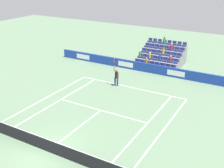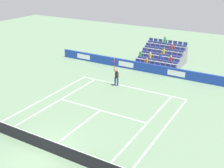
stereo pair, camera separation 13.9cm
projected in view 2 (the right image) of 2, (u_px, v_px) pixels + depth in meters
name	position (u px, v px, depth m)	size (l,w,h in m)	color
ground_plane	(47.00, 151.00, 18.05)	(80.00, 80.00, 0.00)	gray
line_baseline	(131.00, 87.00, 27.53)	(10.97, 0.10, 0.01)	white
line_service	(101.00, 110.00, 23.15)	(8.23, 0.10, 0.01)	white
line_centre_service	(77.00, 128.00, 20.60)	(0.10, 6.40, 0.01)	white
line_singles_sideline_left	(58.00, 101.00, 24.70)	(0.10, 11.89, 0.01)	white
line_singles_sideline_right	(145.00, 126.00, 20.87)	(0.10, 11.89, 0.01)	white
line_doubles_sideline_left	(46.00, 98.00, 25.34)	(0.10, 11.89, 0.01)	white
line_doubles_sideline_right	(162.00, 131.00, 20.24)	(0.10, 11.89, 0.01)	white
line_centre_mark	(130.00, 88.00, 27.45)	(0.10, 0.20, 0.01)	white
sponsor_barrier	(150.00, 68.00, 31.08)	(23.66, 0.22, 1.01)	#193899
tennis_net	(46.00, 145.00, 17.86)	(11.97, 0.10, 1.07)	#33383D
tennis_player	(116.00, 77.00, 27.39)	(0.54, 0.42, 2.85)	navy
stadium_stand	(162.00, 57.00, 33.81)	(4.96, 4.75, 3.04)	gray
loose_tennis_ball	(94.00, 152.00, 17.86)	(0.07, 0.07, 0.07)	#D1E533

